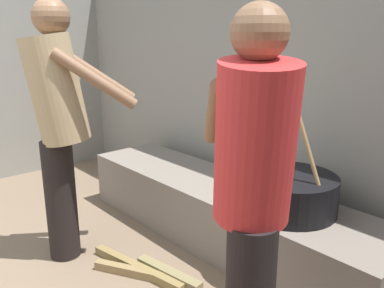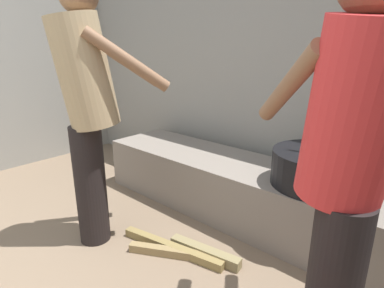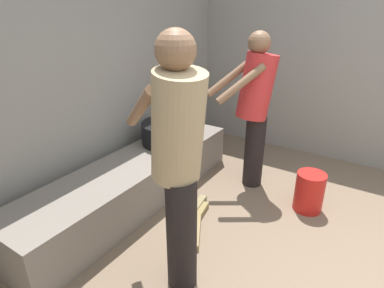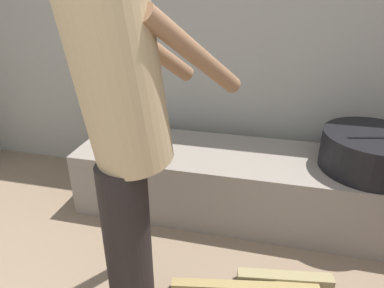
% 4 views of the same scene
% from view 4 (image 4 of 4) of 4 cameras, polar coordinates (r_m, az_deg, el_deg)
% --- Properties ---
extents(block_enclosure_rear, '(4.90, 0.20, 2.04)m').
position_cam_4_polar(block_enclosure_rear, '(2.57, 10.18, 15.34)').
color(block_enclosure_rear, gray).
rests_on(block_enclosure_rear, ground_plane).
extents(hearth_ledge, '(2.50, 0.60, 0.43)m').
position_cam_4_polar(hearth_ledge, '(2.36, 12.17, -6.80)').
color(hearth_ledge, slate).
rests_on(hearth_ledge, ground_plane).
extents(cooking_pot_main, '(0.57, 0.57, 0.68)m').
position_cam_4_polar(cooking_pot_main, '(2.27, 27.18, -1.11)').
color(cooking_pot_main, black).
rests_on(cooking_pot_main, hearth_ledge).
extents(cook_in_tan_shirt, '(0.62, 0.75, 1.67)m').
position_cam_4_polar(cook_in_tan_shirt, '(1.31, -10.96, 2.96)').
color(cook_in_tan_shirt, black).
rests_on(cook_in_tan_shirt, ground_plane).
extents(firewood_pile, '(0.81, 0.36, 0.07)m').
position_cam_4_polar(firewood_pile, '(1.95, 11.23, -21.83)').
color(firewood_pile, olive).
rests_on(firewood_pile, ground_plane).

